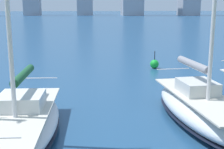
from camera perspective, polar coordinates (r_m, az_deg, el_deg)
name	(u,v)px	position (r m, az deg, el deg)	size (l,w,h in m)	color
sailboat_grey	(200,107)	(13.84, 15.87, -5.82)	(2.90, 7.74, 9.28)	silver
sailboat_forest	(20,122)	(12.40, -16.49, -8.33)	(3.14, 7.80, 10.57)	white
channel_buoy	(154,64)	(25.22, 7.77, 1.93)	(0.70, 0.70, 1.40)	green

